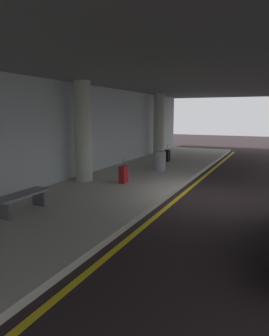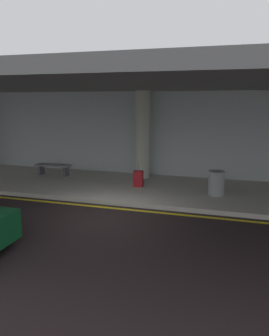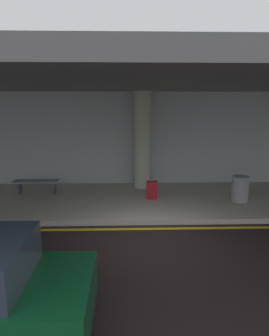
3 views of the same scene
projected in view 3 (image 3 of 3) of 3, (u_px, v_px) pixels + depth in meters
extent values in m
plane|color=black|center=(152.00, 240.00, 7.96)|extent=(60.00, 60.00, 0.00)
cube|color=#B4B2A7|center=(144.00, 200.00, 10.98)|extent=(26.00, 4.20, 0.15)
cube|color=yellow|center=(150.00, 229.00, 8.68)|extent=(26.00, 0.14, 0.01)
cylinder|color=#AFB6A4|center=(142.00, 141.00, 12.00)|extent=(0.64, 0.64, 3.65)
cube|color=slate|center=(146.00, 84.00, 9.70)|extent=(28.00, 13.20, 0.30)
cube|color=#ADB7B8|center=(141.00, 140.00, 12.81)|extent=(26.00, 0.30, 3.80)
cylinder|color=black|center=(57.00, 284.00, 5.49)|extent=(0.64, 0.22, 0.64)
cube|color=maroon|center=(152.00, 190.00, 10.81)|extent=(0.36, 0.22, 0.62)
cylinder|color=slate|center=(152.00, 177.00, 10.72)|extent=(0.02, 0.02, 0.28)
cube|color=slate|center=(36.00, 181.00, 11.46)|extent=(1.60, 0.50, 0.06)
cube|color=#4C4C51|center=(19.00, 188.00, 11.49)|extent=(0.10, 0.40, 0.42)
cube|color=#4C4C51|center=(54.00, 188.00, 11.52)|extent=(0.10, 0.40, 0.42)
cylinder|color=gray|center=(240.00, 189.00, 10.57)|extent=(0.56, 0.56, 0.85)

